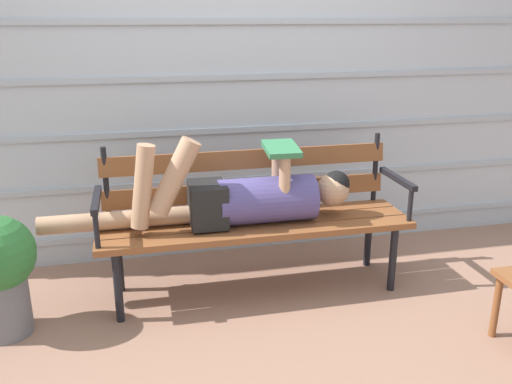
% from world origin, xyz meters
% --- Properties ---
extents(ground_plane, '(12.00, 12.00, 0.00)m').
position_xyz_m(ground_plane, '(0.00, 0.00, 0.00)').
color(ground_plane, '#936B56').
extents(house_siding, '(4.65, 0.08, 2.35)m').
position_xyz_m(house_siding, '(0.00, 0.82, 1.18)').
color(house_siding, '#B2BCC6').
rests_on(house_siding, ground).
extents(park_bench, '(1.77, 0.46, 0.86)m').
position_xyz_m(park_bench, '(0.00, 0.25, 0.48)').
color(park_bench, brown).
rests_on(park_bench, ground).
extents(reclining_person, '(1.73, 0.26, 0.53)m').
position_xyz_m(reclining_person, '(-0.08, 0.18, 0.59)').
color(reclining_person, '#514784').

